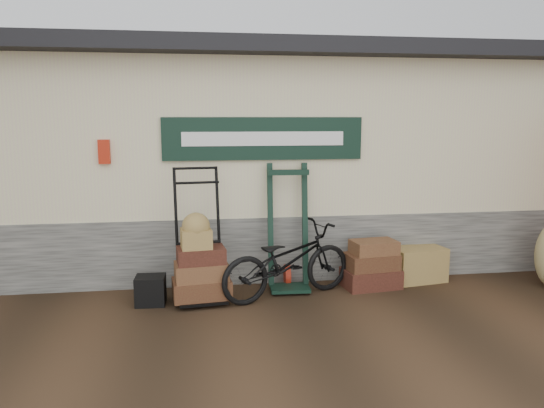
{
  "coord_description": "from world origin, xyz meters",
  "views": [
    {
      "loc": [
        -1.2,
        -5.87,
        2.23
      ],
      "look_at": [
        -0.2,
        0.9,
        1.1
      ],
      "focal_mm": 35.0,
      "sensor_mm": 36.0,
      "label": 1
    }
  ],
  "objects_px": {
    "green_barrow": "(288,227)",
    "bicycle": "(288,257)",
    "suitcase_stack": "(371,264)",
    "black_trunk": "(151,290)",
    "wicker_hamper": "(417,264)",
    "porter_trolley": "(199,233)"
  },
  "relations": [
    {
      "from": "green_barrow",
      "to": "bicycle",
      "type": "bearing_deg",
      "value": -98.96
    },
    {
      "from": "suitcase_stack",
      "to": "black_trunk",
      "type": "height_order",
      "value": "suitcase_stack"
    },
    {
      "from": "green_barrow",
      "to": "bicycle",
      "type": "xyz_separation_m",
      "value": [
        -0.07,
        -0.34,
        -0.3
      ]
    },
    {
      "from": "green_barrow",
      "to": "wicker_hamper",
      "type": "relative_size",
      "value": 2.28
    },
    {
      "from": "suitcase_stack",
      "to": "wicker_hamper",
      "type": "distance_m",
      "value": 0.75
    },
    {
      "from": "wicker_hamper",
      "to": "bicycle",
      "type": "bearing_deg",
      "value": -167.49
    },
    {
      "from": "green_barrow",
      "to": "bicycle",
      "type": "distance_m",
      "value": 0.46
    },
    {
      "from": "suitcase_stack",
      "to": "bicycle",
      "type": "xyz_separation_m",
      "value": [
        -1.16,
        -0.23,
        0.2
      ]
    },
    {
      "from": "green_barrow",
      "to": "wicker_hamper",
      "type": "xyz_separation_m",
      "value": [
        1.81,
        0.08,
        -0.58
      ]
    },
    {
      "from": "wicker_hamper",
      "to": "black_trunk",
      "type": "height_order",
      "value": "wicker_hamper"
    },
    {
      "from": "porter_trolley",
      "to": "suitcase_stack",
      "type": "distance_m",
      "value": 2.3
    },
    {
      "from": "bicycle",
      "to": "green_barrow",
      "type": "bearing_deg",
      "value": -31.64
    },
    {
      "from": "green_barrow",
      "to": "wicker_hamper",
      "type": "bearing_deg",
      "value": 4.91
    },
    {
      "from": "wicker_hamper",
      "to": "bicycle",
      "type": "relative_size",
      "value": 0.4
    },
    {
      "from": "porter_trolley",
      "to": "bicycle",
      "type": "relative_size",
      "value": 0.93
    },
    {
      "from": "suitcase_stack",
      "to": "wicker_hamper",
      "type": "xyz_separation_m",
      "value": [
        0.72,
        0.19,
        -0.09
      ]
    },
    {
      "from": "black_trunk",
      "to": "bicycle",
      "type": "distance_m",
      "value": 1.7
    },
    {
      "from": "porter_trolley",
      "to": "wicker_hamper",
      "type": "bearing_deg",
      "value": -0.17
    },
    {
      "from": "porter_trolley",
      "to": "suitcase_stack",
      "type": "height_order",
      "value": "porter_trolley"
    },
    {
      "from": "black_trunk",
      "to": "suitcase_stack",
      "type": "bearing_deg",
      "value": 4.83
    },
    {
      "from": "wicker_hamper",
      "to": "suitcase_stack",
      "type": "bearing_deg",
      "value": -165.03
    },
    {
      "from": "wicker_hamper",
      "to": "black_trunk",
      "type": "xyz_separation_m",
      "value": [
        -3.55,
        -0.43,
        -0.06
      ]
    }
  ]
}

